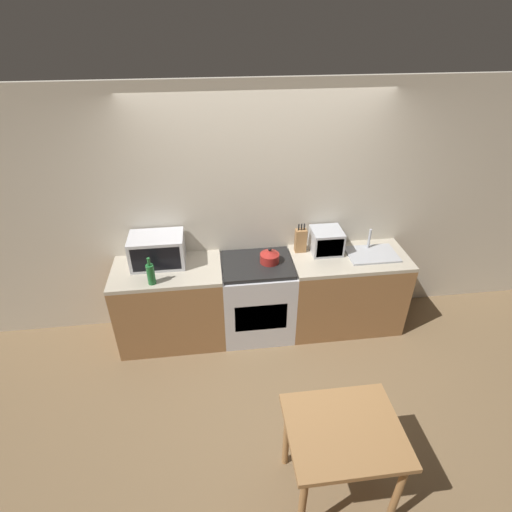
{
  "coord_description": "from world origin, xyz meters",
  "views": [
    {
      "loc": [
        -0.5,
        -2.72,
        3.15
      ],
      "look_at": [
        -0.09,
        0.53,
        1.05
      ],
      "focal_mm": 28.0,
      "sensor_mm": 36.0,
      "label": 1
    }
  ],
  "objects_px": {
    "toaster_oven": "(326,241)",
    "dining_table": "(343,440)",
    "kettle": "(270,256)",
    "bottle": "(151,274)",
    "stove_range": "(257,298)",
    "microwave": "(157,250)"
  },
  "relations": [
    {
      "from": "toaster_oven",
      "to": "dining_table",
      "type": "relative_size",
      "value": 0.41
    },
    {
      "from": "kettle",
      "to": "dining_table",
      "type": "bearing_deg",
      "value": -83.11
    },
    {
      "from": "bottle",
      "to": "dining_table",
      "type": "xyz_separation_m",
      "value": [
        1.38,
        -1.62,
        -0.36
      ]
    },
    {
      "from": "stove_range",
      "to": "dining_table",
      "type": "xyz_separation_m",
      "value": [
        0.35,
        -1.84,
        0.2
      ]
    },
    {
      "from": "stove_range",
      "to": "toaster_oven",
      "type": "xyz_separation_m",
      "value": [
        0.75,
        0.14,
        0.58
      ]
    },
    {
      "from": "microwave",
      "to": "toaster_oven",
      "type": "bearing_deg",
      "value": 0.78
    },
    {
      "from": "microwave",
      "to": "dining_table",
      "type": "distance_m",
      "value": 2.4
    },
    {
      "from": "stove_range",
      "to": "microwave",
      "type": "height_order",
      "value": "microwave"
    },
    {
      "from": "microwave",
      "to": "toaster_oven",
      "type": "xyz_separation_m",
      "value": [
        1.74,
        0.02,
        -0.03
      ]
    },
    {
      "from": "kettle",
      "to": "bottle",
      "type": "height_order",
      "value": "bottle"
    },
    {
      "from": "stove_range",
      "to": "bottle",
      "type": "bearing_deg",
      "value": -168.06
    },
    {
      "from": "microwave",
      "to": "dining_table",
      "type": "xyz_separation_m",
      "value": [
        1.34,
        -1.95,
        -0.41
      ]
    },
    {
      "from": "stove_range",
      "to": "microwave",
      "type": "bearing_deg",
      "value": 173.42
    },
    {
      "from": "kettle",
      "to": "dining_table",
      "type": "xyz_separation_m",
      "value": [
        0.22,
        -1.84,
        -0.32
      ]
    },
    {
      "from": "kettle",
      "to": "bottle",
      "type": "distance_m",
      "value": 1.18
    },
    {
      "from": "bottle",
      "to": "dining_table",
      "type": "height_order",
      "value": "bottle"
    },
    {
      "from": "toaster_oven",
      "to": "dining_table",
      "type": "height_order",
      "value": "toaster_oven"
    },
    {
      "from": "stove_range",
      "to": "toaster_oven",
      "type": "distance_m",
      "value": 0.96
    },
    {
      "from": "bottle",
      "to": "stove_range",
      "type": "bearing_deg",
      "value": 11.94
    },
    {
      "from": "stove_range",
      "to": "toaster_oven",
      "type": "height_order",
      "value": "toaster_oven"
    },
    {
      "from": "stove_range",
      "to": "toaster_oven",
      "type": "bearing_deg",
      "value": 10.44
    },
    {
      "from": "toaster_oven",
      "to": "dining_table",
      "type": "distance_m",
      "value": 2.05
    }
  ]
}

